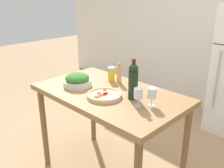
# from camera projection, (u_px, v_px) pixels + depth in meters

# --- Properties ---
(wall_back) EXTENTS (6.40, 0.06, 2.60)m
(wall_back) POSITION_uv_depth(u_px,v_px,m) (219.00, 24.00, 3.49)
(wall_back) COLOR silver
(wall_back) RESTS_ON ground_plane
(prep_counter) EXTENTS (1.33, 0.78, 0.91)m
(prep_counter) POSITION_uv_depth(u_px,v_px,m) (109.00, 103.00, 2.21)
(prep_counter) COLOR olive
(prep_counter) RESTS_ON ground_plane
(wine_bottle) EXTENTS (0.08, 0.08, 0.33)m
(wine_bottle) POSITION_uv_depth(u_px,v_px,m) (133.00, 81.00, 1.98)
(wine_bottle) COLOR black
(wine_bottle) RESTS_ON prep_counter
(wine_glass_near) EXTENTS (0.07, 0.07, 0.15)m
(wine_glass_near) POSITION_uv_depth(u_px,v_px,m) (138.00, 94.00, 1.87)
(wine_glass_near) COLOR silver
(wine_glass_near) RESTS_ON prep_counter
(wine_glass_far) EXTENTS (0.07, 0.07, 0.15)m
(wine_glass_far) POSITION_uv_depth(u_px,v_px,m) (152.00, 94.00, 1.87)
(wine_glass_far) COLOR silver
(wine_glass_far) RESTS_ON prep_counter
(pepper_mill) EXTENTS (0.05, 0.05, 0.20)m
(pepper_mill) POSITION_uv_depth(u_px,v_px,m) (119.00, 73.00, 2.36)
(pepper_mill) COLOR tan
(pepper_mill) RESTS_ON prep_counter
(salad_bowl) EXTENTS (0.26, 0.26, 0.12)m
(salad_bowl) POSITION_uv_depth(u_px,v_px,m) (77.00, 80.00, 2.29)
(salad_bowl) COLOR silver
(salad_bowl) RESTS_ON prep_counter
(homemade_pizza) EXTENTS (0.29, 0.29, 0.03)m
(homemade_pizza) POSITION_uv_depth(u_px,v_px,m) (104.00, 95.00, 2.06)
(homemade_pizza) COLOR #DBC189
(homemade_pizza) RESTS_ON prep_counter
(salt_canister) EXTENTS (0.07, 0.07, 0.14)m
(salt_canister) POSITION_uv_depth(u_px,v_px,m) (111.00, 74.00, 2.41)
(salt_canister) COLOR yellow
(salt_canister) RESTS_ON prep_counter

